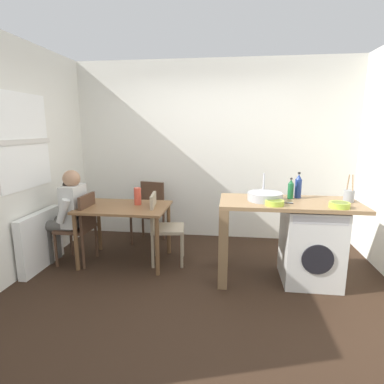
# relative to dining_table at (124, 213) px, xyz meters

# --- Properties ---
(ground_plane) EXTENTS (5.46, 5.46, 0.00)m
(ground_plane) POSITION_rel_dining_table_xyz_m (1.04, -0.60, -0.64)
(ground_plane) COLOR black
(wall_back) EXTENTS (4.60, 0.10, 2.70)m
(wall_back) POSITION_rel_dining_table_xyz_m (1.04, 1.15, 0.71)
(wall_back) COLOR silver
(wall_back) RESTS_ON ground_plane
(wall_window_side) EXTENTS (0.12, 3.80, 2.70)m
(wall_window_side) POSITION_rel_dining_table_xyz_m (-1.11, -0.59, 0.71)
(wall_window_side) COLOR silver
(wall_window_side) RESTS_ON ground_plane
(radiator) EXTENTS (0.10, 0.80, 0.70)m
(radiator) POSITION_rel_dining_table_xyz_m (-0.98, -0.30, -0.29)
(radiator) COLOR white
(radiator) RESTS_ON ground_plane
(dining_table) EXTENTS (1.10, 0.76, 0.74)m
(dining_table) POSITION_rel_dining_table_xyz_m (0.00, 0.00, 0.00)
(dining_table) COLOR brown
(dining_table) RESTS_ON ground_plane
(chair_person_seat) EXTENTS (0.41, 0.41, 0.90)m
(chair_person_seat) POSITION_rel_dining_table_xyz_m (-0.55, -0.10, -0.14)
(chair_person_seat) COLOR #4C3323
(chair_person_seat) RESTS_ON ground_plane
(chair_opposite) EXTENTS (0.45, 0.45, 0.90)m
(chair_opposite) POSITION_rel_dining_table_xyz_m (0.48, 0.04, -0.14)
(chair_opposite) COLOR gray
(chair_opposite) RESTS_ON ground_plane
(chair_spare_by_wall) EXTENTS (0.47, 0.47, 0.90)m
(chair_spare_by_wall) POSITION_rel_dining_table_xyz_m (0.12, 0.77, -0.14)
(chair_spare_by_wall) COLOR #4C3323
(chair_spare_by_wall) RESTS_ON ground_plane
(seated_person) EXTENTS (0.50, 0.51, 1.20)m
(seated_person) POSITION_rel_dining_table_xyz_m (-0.71, -0.10, 0.03)
(seated_person) COLOR #595651
(seated_person) RESTS_ON ground_plane
(kitchen_counter) EXTENTS (1.50, 0.68, 0.92)m
(kitchen_counter) POSITION_rel_dining_table_xyz_m (1.76, -0.24, 0.12)
(kitchen_counter) COLOR olive
(kitchen_counter) RESTS_ON ground_plane
(washing_machine) EXTENTS (0.60, 0.61, 0.86)m
(washing_machine) POSITION_rel_dining_table_xyz_m (2.23, -0.24, -0.21)
(washing_machine) COLOR silver
(washing_machine) RESTS_ON ground_plane
(sink_basin) EXTENTS (0.38, 0.38, 0.09)m
(sink_basin) POSITION_rel_dining_table_xyz_m (1.70, -0.24, 0.32)
(sink_basin) COLOR #9EA0A5
(sink_basin) RESTS_ON kitchen_counter
(tap) EXTENTS (0.02, 0.02, 0.28)m
(tap) POSITION_rel_dining_table_xyz_m (1.70, -0.06, 0.42)
(tap) COLOR #B2B2B7
(tap) RESTS_ON kitchen_counter
(bottle_tall_green) EXTENTS (0.06, 0.06, 0.24)m
(bottle_tall_green) POSITION_rel_dining_table_xyz_m (2.00, -0.11, 0.38)
(bottle_tall_green) COLOR #19592D
(bottle_tall_green) RESTS_ON kitchen_counter
(bottle_squat_brown) EXTENTS (0.07, 0.07, 0.30)m
(bottle_squat_brown) POSITION_rel_dining_table_xyz_m (2.09, -0.05, 0.41)
(bottle_squat_brown) COLOR navy
(bottle_squat_brown) RESTS_ON kitchen_counter
(mixing_bowl) EXTENTS (0.19, 0.19, 0.05)m
(mixing_bowl) POSITION_rel_dining_table_xyz_m (1.78, -0.44, 0.31)
(mixing_bowl) COLOR #A8C63D
(mixing_bowl) RESTS_ON kitchen_counter
(utensil_crock) EXTENTS (0.11, 0.11, 0.30)m
(utensil_crock) POSITION_rel_dining_table_xyz_m (2.60, -0.19, 0.35)
(utensil_crock) COLOR gray
(utensil_crock) RESTS_ON kitchen_counter
(colander) EXTENTS (0.20, 0.20, 0.06)m
(colander) POSITION_rel_dining_table_xyz_m (2.42, -0.46, 0.31)
(colander) COLOR #A8C63D
(colander) RESTS_ON kitchen_counter
(vase) EXTENTS (0.09, 0.09, 0.22)m
(vase) POSITION_rel_dining_table_xyz_m (0.15, 0.10, 0.21)
(vase) COLOR #D84C38
(vase) RESTS_ON dining_table
(scissors) EXTENTS (0.15, 0.06, 0.01)m
(scissors) POSITION_rel_dining_table_xyz_m (1.92, -0.34, 0.28)
(scissors) COLOR #B2B2B7
(scissors) RESTS_ON kitchen_counter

